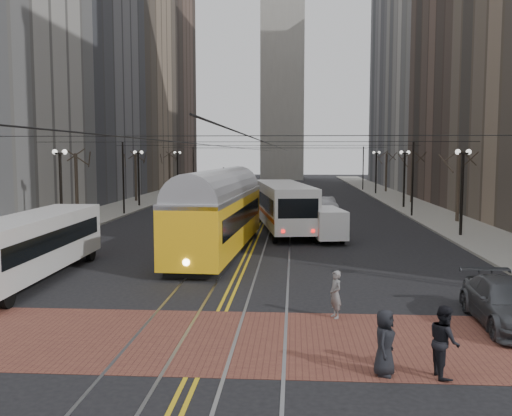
# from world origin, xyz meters

# --- Properties ---
(ground) EXTENTS (260.00, 260.00, 0.00)m
(ground) POSITION_xyz_m (0.00, 0.00, 0.00)
(ground) COLOR black
(ground) RESTS_ON ground
(sidewalk_left) EXTENTS (5.00, 140.00, 0.15)m
(sidewalk_left) POSITION_xyz_m (-15.00, 45.00, 0.07)
(sidewalk_left) COLOR gray
(sidewalk_left) RESTS_ON ground
(sidewalk_right) EXTENTS (5.00, 140.00, 0.15)m
(sidewalk_right) POSITION_xyz_m (15.00, 45.00, 0.07)
(sidewalk_right) COLOR gray
(sidewalk_right) RESTS_ON ground
(crosswalk_band) EXTENTS (25.00, 6.00, 0.01)m
(crosswalk_band) POSITION_xyz_m (0.00, -4.00, 0.01)
(crosswalk_band) COLOR brown
(crosswalk_band) RESTS_ON ground
(streetcar_rails) EXTENTS (4.80, 130.00, 0.02)m
(streetcar_rails) POSITION_xyz_m (0.00, 45.00, 0.00)
(streetcar_rails) COLOR gray
(streetcar_rails) RESTS_ON ground
(centre_lines) EXTENTS (0.42, 130.00, 0.01)m
(centre_lines) POSITION_xyz_m (0.00, 45.00, 0.01)
(centre_lines) COLOR gold
(centre_lines) RESTS_ON ground
(building_left_mid) EXTENTS (16.00, 20.00, 34.00)m
(building_left_mid) POSITION_xyz_m (-25.50, 46.00, 17.00)
(building_left_mid) COLOR slate
(building_left_mid) RESTS_ON ground
(building_left_midfar) EXTENTS (20.00, 20.00, 52.00)m
(building_left_midfar) POSITION_xyz_m (-27.50, 66.00, 26.00)
(building_left_midfar) COLOR gray
(building_left_midfar) RESTS_ON ground
(building_left_far) EXTENTS (16.00, 20.00, 40.00)m
(building_left_far) POSITION_xyz_m (-25.50, 86.00, 20.00)
(building_left_far) COLOR brown
(building_left_far) RESTS_ON ground
(building_right_mid) EXTENTS (16.00, 20.00, 34.00)m
(building_right_mid) POSITION_xyz_m (25.50, 46.00, 17.00)
(building_right_mid) COLOR brown
(building_right_mid) RESTS_ON ground
(building_right_midfar) EXTENTS (20.00, 20.00, 52.00)m
(building_right_midfar) POSITION_xyz_m (27.50, 66.00, 26.00)
(building_right_midfar) COLOR #AEABA4
(building_right_midfar) RESTS_ON ground
(building_right_far) EXTENTS (16.00, 20.00, 40.00)m
(building_right_far) POSITION_xyz_m (25.50, 86.00, 20.00)
(building_right_far) COLOR slate
(building_right_far) RESTS_ON ground
(clock_tower) EXTENTS (12.00, 12.00, 66.00)m
(clock_tower) POSITION_xyz_m (0.00, 102.00, 35.96)
(clock_tower) COLOR #B2AFA5
(clock_tower) RESTS_ON ground
(lamp_posts) EXTENTS (27.60, 57.20, 5.60)m
(lamp_posts) POSITION_xyz_m (-0.00, 28.75, 2.80)
(lamp_posts) COLOR black
(lamp_posts) RESTS_ON ground
(street_trees) EXTENTS (31.68, 53.28, 5.60)m
(street_trees) POSITION_xyz_m (0.00, 35.25, 2.80)
(street_trees) COLOR #382D23
(street_trees) RESTS_ON ground
(trolley_wires) EXTENTS (25.96, 120.00, 6.60)m
(trolley_wires) POSITION_xyz_m (0.00, 34.83, 3.77)
(trolley_wires) COLOR black
(trolley_wires) RESTS_ON ground
(transit_bus) EXTENTS (2.67, 11.58, 2.88)m
(transit_bus) POSITION_xyz_m (-8.98, 3.45, 1.44)
(transit_bus) COLOR silver
(transit_bus) RESTS_ON ground
(streetcar) EXTENTS (3.68, 15.48, 3.62)m
(streetcar) POSITION_xyz_m (-1.70, 11.09, 1.81)
(streetcar) COLOR yellow
(streetcar) RESTS_ON ground
(rear_bus) EXTENTS (4.83, 13.46, 3.44)m
(rear_bus) POSITION_xyz_m (1.80, 20.06, 1.72)
(rear_bus) COLOR white
(rear_bus) RESTS_ON ground
(cargo_van) EXTENTS (2.50, 4.95, 2.09)m
(cargo_van) POSITION_xyz_m (4.62, 15.66, 1.05)
(cargo_van) COLOR silver
(cargo_van) RESTS_ON ground
(sedan_grey) EXTENTS (1.91, 4.08, 1.35)m
(sedan_grey) POSITION_xyz_m (4.00, 25.05, 0.68)
(sedan_grey) COLOR #3B3C42
(sedan_grey) RESTS_ON ground
(sedan_silver) EXTENTS (2.13, 4.66, 1.48)m
(sedan_silver) POSITION_xyz_m (5.57, 33.07, 0.74)
(sedan_silver) COLOR #9C9DA3
(sedan_silver) RESTS_ON ground
(sedan_parked) EXTENTS (2.17, 5.17, 1.49)m
(sedan_parked) POSITION_xyz_m (9.50, -2.00, 0.75)
(sedan_parked) COLOR #414449
(sedan_parked) RESTS_ON ground
(pedestrian_a) EXTENTS (0.80, 0.96, 1.69)m
(pedestrian_a) POSITION_xyz_m (4.84, -6.50, 0.86)
(pedestrian_a) COLOR black
(pedestrian_a) RESTS_ON crosswalk_band
(pedestrian_b) EXTENTS (0.59, 0.70, 1.63)m
(pedestrian_b) POSITION_xyz_m (3.97, -1.50, 0.83)
(pedestrian_b) COLOR slate
(pedestrian_b) RESTS_ON crosswalk_band
(pedestrian_c) EXTENTS (0.76, 0.94, 1.83)m
(pedestrian_c) POSITION_xyz_m (6.32, -6.50, 0.93)
(pedestrian_c) COLOR black
(pedestrian_c) RESTS_ON crosswalk_band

